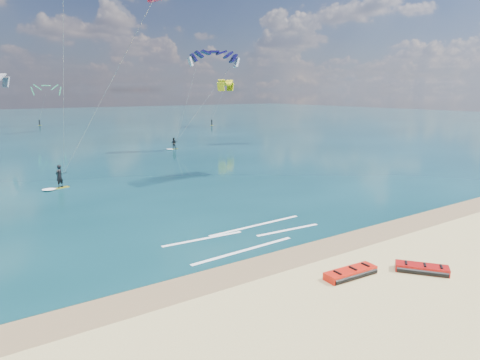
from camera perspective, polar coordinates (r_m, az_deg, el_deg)
name	(u,v)px	position (r m, az deg, el deg)	size (l,w,h in m)	color
ground	(86,161)	(54.90, -19.89, 2.40)	(320.00, 320.00, 0.00)	tan
wet_sand_strip	(282,259)	(22.10, 5.64, -10.47)	(320.00, 2.40, 0.01)	olive
sea	(14,125)	(117.66, -27.86, 6.46)	(320.00, 200.00, 0.04)	#082B31
packed_kite_left	(350,276)	(20.78, 14.50, -12.33)	(2.89, 1.12, 0.41)	red
packed_kite_mid	(422,272)	(22.30, 23.05, -11.21)	(2.56, 1.13, 0.41)	#AA0E0B
kitesurfer_main	(82,73)	(35.53, -20.29, 13.21)	(9.90, 10.58, 18.79)	yellow
kitesurfer_far	(194,96)	(60.78, -6.16, 11.11)	(9.97, 7.31, 14.80)	#B0C41D
shoreline_foam	(248,236)	(25.24, 1.12, -7.42)	(9.96, 3.64, 0.01)	white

